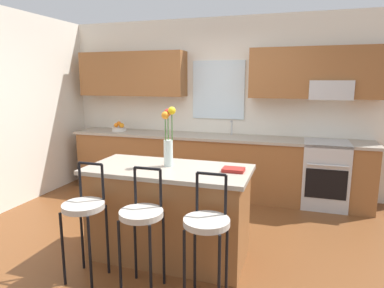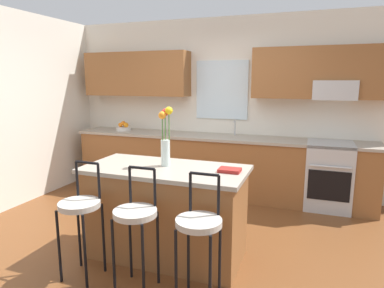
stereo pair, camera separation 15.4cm
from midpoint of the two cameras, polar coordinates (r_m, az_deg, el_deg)
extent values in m
plane|color=brown|center=(3.86, -4.08, -16.22)|extent=(14.00, 14.00, 0.00)
cube|color=silver|center=(5.21, -30.21, 4.89)|extent=(0.12, 4.60, 2.70)
cube|color=silver|center=(5.43, 3.81, 6.49)|extent=(5.60, 0.12, 2.70)
cube|color=brown|center=(5.70, -10.86, 11.56)|extent=(1.79, 0.34, 0.70)
cube|color=brown|center=(5.03, 19.30, 11.29)|extent=(1.79, 0.34, 0.70)
cube|color=silver|center=(5.34, 3.66, 9.12)|extent=(0.83, 0.03, 0.90)
cube|color=#B7BABC|center=(5.01, 21.58, 8.52)|extent=(0.56, 0.36, 0.26)
cube|color=brown|center=(5.23, 2.74, -3.78)|extent=(4.50, 0.60, 0.88)
cube|color=#9E9384|center=(5.13, 2.78, 1.20)|extent=(4.56, 0.64, 0.04)
cube|color=#B7BABC|center=(5.08, 5.51, 0.50)|extent=(0.54, 0.38, 0.11)
cylinder|color=#B7BABC|center=(5.21, 5.92, 2.75)|extent=(0.02, 0.02, 0.22)
cylinder|color=#B7BABC|center=(5.14, 5.80, 3.87)|extent=(0.02, 0.12, 0.02)
cube|color=#B7BABC|center=(5.05, 20.76, -4.76)|extent=(0.60, 0.60, 0.92)
cube|color=black|center=(4.79, 20.89, -6.37)|extent=(0.52, 0.02, 0.40)
cylinder|color=#B7BABC|center=(4.69, 21.12, -3.45)|extent=(0.50, 0.02, 0.02)
cube|color=brown|center=(3.43, -5.25, -11.78)|extent=(1.51, 0.69, 0.88)
cube|color=#9E9384|center=(3.28, -5.39, -4.34)|extent=(1.59, 0.77, 0.04)
cylinder|color=black|center=(3.23, -22.40, -16.18)|extent=(0.02, 0.02, 0.66)
cylinder|color=black|center=(3.08, -18.35, -17.30)|extent=(0.02, 0.02, 0.66)
cylinder|color=black|center=(3.42, -19.43, -14.44)|extent=(0.02, 0.02, 0.66)
cylinder|color=black|center=(3.28, -15.50, -15.36)|extent=(0.02, 0.02, 0.66)
cylinder|color=#B2ADA3|center=(3.11, -19.32, -9.92)|extent=(0.36, 0.36, 0.05)
cylinder|color=black|center=(3.22, -19.77, -5.76)|extent=(0.02, 0.02, 0.32)
cylinder|color=black|center=(3.09, -16.29, -6.25)|extent=(0.02, 0.02, 0.32)
cylinder|color=black|center=(3.12, -18.24, -3.18)|extent=(0.23, 0.02, 0.02)
cylinder|color=black|center=(2.94, -13.68, -18.49)|extent=(0.02, 0.02, 0.66)
cylinder|color=black|center=(2.82, -8.69, -19.61)|extent=(0.02, 0.02, 0.66)
cylinder|color=black|center=(3.14, -11.04, -16.33)|extent=(0.02, 0.02, 0.66)
cylinder|color=black|center=(3.04, -6.34, -17.23)|extent=(0.02, 0.02, 0.66)
cylinder|color=#B2ADA3|center=(2.83, -10.18, -11.56)|extent=(0.36, 0.36, 0.05)
cylinder|color=black|center=(2.93, -11.11, -6.95)|extent=(0.02, 0.02, 0.32)
cylinder|color=black|center=(2.83, -6.91, -7.47)|extent=(0.02, 0.02, 0.32)
cylinder|color=black|center=(2.83, -9.14, -4.13)|extent=(0.23, 0.02, 0.02)
cylinder|color=black|center=(2.73, -3.04, -20.70)|extent=(0.02, 0.02, 0.66)
cylinder|color=black|center=(2.66, 2.84, -21.62)|extent=(0.02, 0.02, 0.66)
cylinder|color=black|center=(2.94, -1.09, -18.10)|extent=(0.02, 0.02, 0.66)
cylinder|color=black|center=(2.88, 4.29, -18.84)|extent=(0.02, 0.02, 0.66)
cylinder|color=#B2ADA3|center=(2.63, 0.77, -13.12)|extent=(0.36, 0.36, 0.05)
cylinder|color=black|center=(2.72, -0.77, -8.15)|extent=(0.02, 0.02, 0.32)
cylinder|color=black|center=(2.66, 4.07, -8.62)|extent=(0.02, 0.02, 0.32)
cylinder|color=black|center=(2.64, 1.64, -5.11)|extent=(0.23, 0.02, 0.02)
cylinder|color=silver|center=(3.30, -5.37, -1.56)|extent=(0.09, 0.09, 0.26)
cylinder|color=#3D722D|center=(3.26, -4.75, 1.55)|extent=(0.01, 0.01, 0.47)
sphere|color=yellow|center=(3.23, -4.81, 5.65)|extent=(0.08, 0.08, 0.08)
cylinder|color=#3D722D|center=(3.29, -5.39, 1.46)|extent=(0.01, 0.01, 0.45)
sphere|color=red|center=(3.26, -5.46, 5.36)|extent=(0.07, 0.07, 0.07)
cylinder|color=#3D722D|center=(3.25, -5.86, 1.13)|extent=(0.01, 0.01, 0.43)
sphere|color=orange|center=(3.22, -5.93, 4.86)|extent=(0.07, 0.07, 0.07)
cube|color=maroon|center=(3.13, 5.64, -4.37)|extent=(0.20, 0.15, 0.03)
cylinder|color=silver|center=(5.75, -13.01, 2.47)|extent=(0.24, 0.24, 0.06)
sphere|color=orange|center=(5.71, -12.57, 3.10)|extent=(0.08, 0.08, 0.08)
sphere|color=orange|center=(5.79, -12.76, 3.18)|extent=(0.07, 0.07, 0.07)
sphere|color=orange|center=(5.77, -13.50, 3.13)|extent=(0.07, 0.07, 0.07)
sphere|color=orange|center=(5.74, -13.05, 3.41)|extent=(0.07, 0.07, 0.07)
camera|label=1|loc=(0.08, -91.09, -0.21)|focal=31.46mm
camera|label=2|loc=(0.08, 88.91, 0.21)|focal=31.46mm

